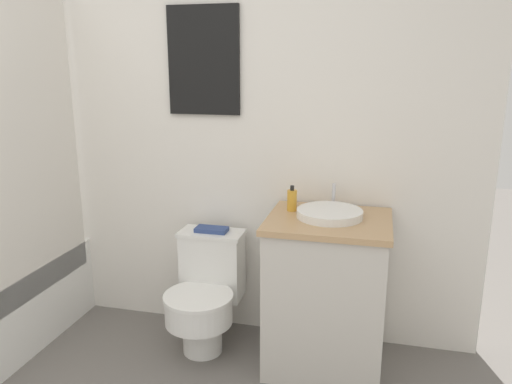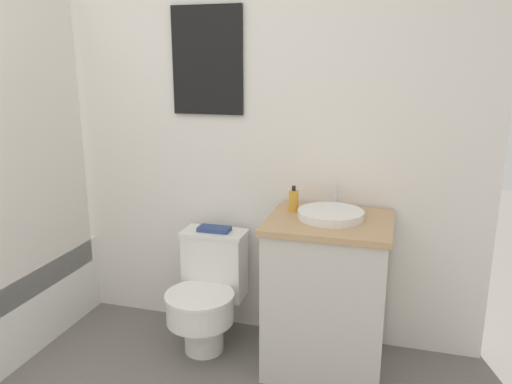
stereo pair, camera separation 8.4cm
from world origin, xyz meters
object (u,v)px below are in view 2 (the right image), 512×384
(soap_bottle, at_px, (294,200))
(book_on_tank, at_px, (214,229))
(sink, at_px, (331,214))
(toilet, at_px, (208,291))

(soap_bottle, height_order, book_on_tank, soap_bottle)
(sink, height_order, book_on_tank, sink)
(sink, bearing_deg, soap_bottle, 161.45)
(soap_bottle, bearing_deg, sink, -18.55)
(sink, relative_size, book_on_tank, 2.02)
(toilet, height_order, sink, sink)
(toilet, relative_size, soap_bottle, 4.74)
(toilet, xyz_separation_m, sink, (0.67, 0.00, 0.51))
(toilet, height_order, soap_bottle, soap_bottle)
(soap_bottle, bearing_deg, book_on_tank, 173.60)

